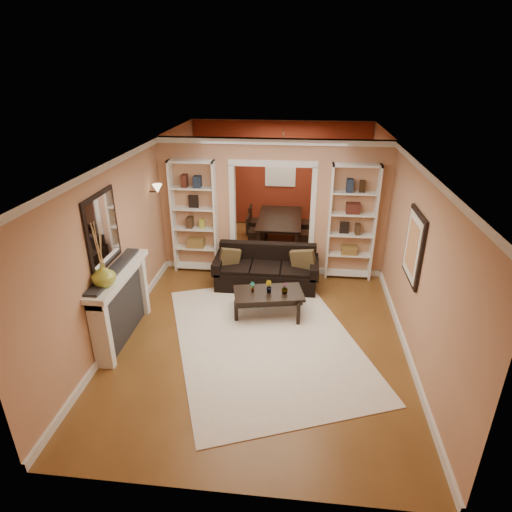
# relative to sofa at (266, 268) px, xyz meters

# --- Properties ---
(floor) EXTENTS (8.00, 8.00, 0.00)m
(floor) POSITION_rel_sofa_xyz_m (0.05, -0.45, -0.39)
(floor) COLOR brown
(floor) RESTS_ON ground
(ceiling) EXTENTS (8.00, 8.00, 0.00)m
(ceiling) POSITION_rel_sofa_xyz_m (0.05, -0.45, 2.31)
(ceiling) COLOR white
(ceiling) RESTS_ON ground
(wall_back) EXTENTS (8.00, 0.00, 8.00)m
(wall_back) POSITION_rel_sofa_xyz_m (0.05, 3.55, 0.96)
(wall_back) COLOR tan
(wall_back) RESTS_ON ground
(wall_front) EXTENTS (8.00, 0.00, 8.00)m
(wall_front) POSITION_rel_sofa_xyz_m (0.05, -4.45, 0.96)
(wall_front) COLOR tan
(wall_front) RESTS_ON ground
(wall_left) EXTENTS (0.00, 8.00, 8.00)m
(wall_left) POSITION_rel_sofa_xyz_m (-2.20, -0.45, 0.96)
(wall_left) COLOR tan
(wall_left) RESTS_ON ground
(wall_right) EXTENTS (0.00, 8.00, 8.00)m
(wall_right) POSITION_rel_sofa_xyz_m (2.30, -0.45, 0.96)
(wall_right) COLOR tan
(wall_right) RESTS_ON ground
(partition_wall) EXTENTS (4.50, 0.15, 2.70)m
(partition_wall) POSITION_rel_sofa_xyz_m (0.05, 0.75, 0.96)
(partition_wall) COLOR tan
(partition_wall) RESTS_ON floor
(red_back_panel) EXTENTS (4.44, 0.04, 2.64)m
(red_back_panel) POSITION_rel_sofa_xyz_m (0.05, 3.52, 0.93)
(red_back_panel) COLOR maroon
(red_back_panel) RESTS_ON floor
(dining_window) EXTENTS (0.78, 0.03, 0.98)m
(dining_window) POSITION_rel_sofa_xyz_m (0.05, 3.48, 1.16)
(dining_window) COLOR #8CA5CC
(dining_window) RESTS_ON wall_back
(area_rug) EXTENTS (3.81, 4.43, 0.01)m
(area_rug) POSITION_rel_sofa_xyz_m (0.15, -1.77, -0.38)
(area_rug) COLOR silver
(area_rug) RESTS_ON floor
(sofa) EXTENTS (1.99, 0.86, 0.78)m
(sofa) POSITION_rel_sofa_xyz_m (0.00, 0.00, 0.00)
(sofa) COLOR black
(sofa) RESTS_ON floor
(pillow_left) EXTENTS (0.39, 0.25, 0.38)m
(pillow_left) POSITION_rel_sofa_xyz_m (-0.70, -0.02, 0.18)
(pillow_left) COLOR brown
(pillow_left) RESTS_ON sofa
(pillow_right) EXTENTS (0.47, 0.26, 0.45)m
(pillow_right) POSITION_rel_sofa_xyz_m (0.70, -0.02, 0.22)
(pillow_right) COLOR brown
(pillow_right) RESTS_ON sofa
(coffee_table) EXTENTS (1.26, 0.85, 0.44)m
(coffee_table) POSITION_rel_sofa_xyz_m (0.13, -1.04, -0.17)
(coffee_table) COLOR black
(coffee_table) RESTS_ON floor
(plant_left) EXTENTS (0.11, 0.11, 0.18)m
(plant_left) POSITION_rel_sofa_xyz_m (-0.14, -1.04, 0.14)
(plant_left) COLOR #336626
(plant_left) RESTS_ON coffee_table
(plant_center) EXTENTS (0.15, 0.15, 0.21)m
(plant_center) POSITION_rel_sofa_xyz_m (0.13, -1.04, 0.16)
(plant_center) COLOR #336626
(plant_center) RESTS_ON coffee_table
(plant_right) EXTENTS (0.12, 0.12, 0.20)m
(plant_right) POSITION_rel_sofa_xyz_m (0.40, -1.04, 0.15)
(plant_right) COLOR #336626
(plant_right) RESTS_ON coffee_table
(bookshelf_left) EXTENTS (0.90, 0.30, 2.30)m
(bookshelf_left) POSITION_rel_sofa_xyz_m (-1.50, 0.58, 0.76)
(bookshelf_left) COLOR white
(bookshelf_left) RESTS_ON floor
(bookshelf_right) EXTENTS (0.90, 0.30, 2.30)m
(bookshelf_right) POSITION_rel_sofa_xyz_m (1.60, 0.58, 0.76)
(bookshelf_right) COLOR white
(bookshelf_right) RESTS_ON floor
(fireplace) EXTENTS (0.32, 1.70, 1.16)m
(fireplace) POSITION_rel_sofa_xyz_m (-2.04, -1.95, 0.19)
(fireplace) COLOR white
(fireplace) RESTS_ON floor
(vase) EXTENTS (0.40, 0.40, 0.34)m
(vase) POSITION_rel_sofa_xyz_m (-2.04, -2.39, 0.94)
(vase) COLOR #9EAB37
(vase) RESTS_ON fireplace
(mirror) EXTENTS (0.03, 0.95, 1.10)m
(mirror) POSITION_rel_sofa_xyz_m (-2.18, -1.95, 1.41)
(mirror) COLOR silver
(mirror) RESTS_ON wall_left
(wall_sconce) EXTENTS (0.18, 0.18, 0.22)m
(wall_sconce) POSITION_rel_sofa_xyz_m (-2.10, 0.10, 1.44)
(wall_sconce) COLOR #FFE0A5
(wall_sconce) RESTS_ON wall_left
(framed_art) EXTENTS (0.04, 0.85, 1.05)m
(framed_art) POSITION_rel_sofa_xyz_m (2.26, -1.45, 1.16)
(framed_art) COLOR black
(framed_art) RESTS_ON wall_right
(dining_table) EXTENTS (1.83, 1.02, 0.64)m
(dining_table) POSITION_rel_sofa_xyz_m (0.16, 2.21, -0.07)
(dining_table) COLOR black
(dining_table) RESTS_ON floor
(dining_chair_nw) EXTENTS (0.46, 0.46, 0.77)m
(dining_chair_nw) POSITION_rel_sofa_xyz_m (-0.39, 1.91, -0.00)
(dining_chair_nw) COLOR black
(dining_chair_nw) RESTS_ON floor
(dining_chair_ne) EXTENTS (0.48, 0.48, 0.76)m
(dining_chair_ne) POSITION_rel_sofa_xyz_m (0.71, 1.91, -0.01)
(dining_chair_ne) COLOR black
(dining_chair_ne) RESTS_ON floor
(dining_chair_sw) EXTENTS (0.49, 0.49, 0.83)m
(dining_chair_sw) POSITION_rel_sofa_xyz_m (-0.39, 2.51, 0.03)
(dining_chair_sw) COLOR black
(dining_chair_sw) RESTS_ON floor
(dining_chair_se) EXTENTS (0.53, 0.53, 0.84)m
(dining_chair_se) POSITION_rel_sofa_xyz_m (0.71, 2.51, 0.03)
(dining_chair_se) COLOR black
(dining_chair_se) RESTS_ON floor
(chandelier) EXTENTS (0.50, 0.50, 0.30)m
(chandelier) POSITION_rel_sofa_xyz_m (0.05, 2.25, 1.63)
(chandelier) COLOR #312416
(chandelier) RESTS_ON ceiling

